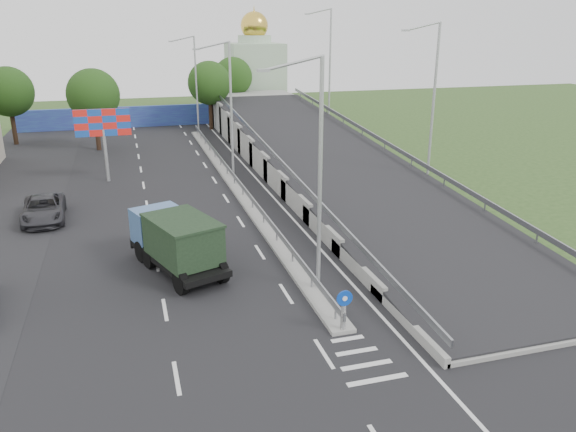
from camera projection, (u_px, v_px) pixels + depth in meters
name	position (u px, v px, depth m)	size (l,w,h in m)	color
ground	(365.00, 364.00, 19.82)	(160.00, 160.00, 0.00)	#2D4C1E
road_surface	(202.00, 205.00, 37.20)	(26.00, 90.00, 0.04)	black
median	(235.00, 185.00, 41.59)	(1.00, 44.00, 0.20)	gray
overpass_ramp	(330.00, 157.00, 43.04)	(10.00, 50.00, 3.50)	gray
median_guardrail	(234.00, 176.00, 41.38)	(0.09, 44.00, 0.71)	gray
sign_bollard	(344.00, 310.00, 21.46)	(0.64, 0.23, 1.67)	black
lamp_post_near	(316.00, 165.00, 23.42)	(2.74, 0.18, 10.08)	#B2B5B7
lamp_post_mid	(229.00, 104.00, 41.59)	(2.74, 0.18, 10.08)	#B2B5B7
lamp_post_far	(194.00, 79.00, 59.75)	(2.74, 0.18, 10.08)	#B2B5B7
blue_wall	(155.00, 116.00, 65.61)	(30.00, 0.50, 2.40)	#2B2896
church	(255.00, 72.00, 75.24)	(7.00, 7.00, 13.80)	#B2CCAD
billboard	(103.00, 127.00, 41.52)	(4.00, 0.24, 5.50)	#B2B5B7
tree_left_mid	(93.00, 95.00, 51.84)	(4.80, 4.80, 7.60)	black
tree_median_far	(209.00, 83.00, 62.27)	(4.80, 4.80, 7.60)	black
tree_left_far	(8.00, 92.00, 54.27)	(4.80, 4.80, 7.60)	black
tree_ramp_far	(233.00, 77.00, 69.69)	(4.80, 4.80, 7.60)	black
dump_truck	(176.00, 240.00, 26.97)	(4.37, 6.85, 2.84)	black
parked_car_c	(44.00, 209.00, 34.12)	(2.42, 5.25, 1.46)	#302F34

